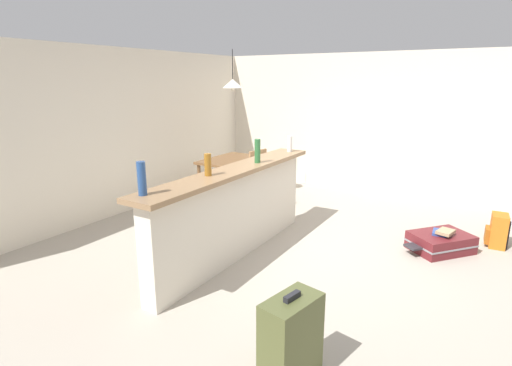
% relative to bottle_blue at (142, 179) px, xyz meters
% --- Properties ---
extents(ground_plane, '(13.00, 13.00, 0.05)m').
position_rel_bottle_blue_xyz_m(ground_plane, '(1.86, -0.66, -1.24)').
color(ground_plane, '#ADA393').
extents(wall_back, '(6.60, 0.10, 2.50)m').
position_rel_bottle_blue_xyz_m(wall_back, '(1.86, 2.39, 0.04)').
color(wall_back, silver).
rests_on(wall_back, ground_plane).
extents(wall_right, '(0.10, 6.00, 2.50)m').
position_rel_bottle_blue_xyz_m(wall_right, '(4.91, -0.36, 0.04)').
color(wall_right, silver).
rests_on(wall_right, ground_plane).
extents(partition_half_wall, '(2.80, 0.20, 1.02)m').
position_rel_bottle_blue_xyz_m(partition_half_wall, '(1.30, -0.08, -0.71)').
color(partition_half_wall, silver).
rests_on(partition_half_wall, ground_plane).
extents(bar_countertop, '(2.96, 0.40, 0.05)m').
position_rel_bottle_blue_xyz_m(bar_countertop, '(1.30, -0.08, -0.17)').
color(bar_countertop, '#93704C').
rests_on(bar_countertop, partition_half_wall).
extents(bottle_blue, '(0.08, 0.08, 0.30)m').
position_rel_bottle_blue_xyz_m(bottle_blue, '(0.00, 0.00, 0.00)').
color(bottle_blue, '#284C89').
rests_on(bottle_blue, bar_countertop).
extents(bottle_amber, '(0.07, 0.07, 0.23)m').
position_rel_bottle_blue_xyz_m(bottle_amber, '(0.87, -0.04, -0.03)').
color(bottle_amber, '#9E661E').
rests_on(bottle_amber, bar_countertop).
extents(bottle_green, '(0.07, 0.07, 0.29)m').
position_rel_bottle_blue_xyz_m(bottle_green, '(1.70, -0.13, -0.01)').
color(bottle_green, '#2D6B38').
rests_on(bottle_green, bar_countertop).
extents(bottle_white, '(0.07, 0.07, 0.22)m').
position_rel_bottle_blue_xyz_m(bottle_white, '(2.58, -0.12, -0.04)').
color(bottle_white, silver).
rests_on(bottle_white, bar_countertop).
extents(dining_table, '(1.10, 0.80, 0.74)m').
position_rel_bottle_blue_xyz_m(dining_table, '(3.10, 1.19, -0.57)').
color(dining_table, brown).
rests_on(dining_table, ground_plane).
extents(dining_chair_near_partition, '(0.46, 0.46, 0.93)m').
position_rel_bottle_blue_xyz_m(dining_chair_near_partition, '(3.11, 0.62, -0.70)').
color(dining_chair_near_partition, '#9E754C').
rests_on(dining_chair_near_partition, ground_plane).
extents(pendant_lamp, '(0.34, 0.34, 0.64)m').
position_rel_bottle_blue_xyz_m(pendant_lamp, '(3.15, 1.21, 0.76)').
color(pendant_lamp, black).
extents(suitcase_flat_maroon, '(0.85, 0.82, 0.22)m').
position_rel_bottle_blue_xyz_m(suitcase_flat_maroon, '(2.72, -2.14, -1.10)').
color(suitcase_flat_maroon, maroon).
rests_on(suitcase_flat_maroon, ground_plane).
extents(backpack_orange, '(0.29, 0.26, 0.42)m').
position_rel_bottle_blue_xyz_m(backpack_orange, '(3.23, -2.72, -1.01)').
color(backpack_orange, orange).
rests_on(backpack_orange, ground_plane).
extents(suitcase_upright_olive, '(0.48, 0.32, 0.67)m').
position_rel_bottle_blue_xyz_m(suitcase_upright_olive, '(-0.19, -1.54, -0.88)').
color(suitcase_upright_olive, '#51562D').
rests_on(suitcase_upright_olive, ground_plane).
extents(book_stack, '(0.28, 0.25, 0.07)m').
position_rel_bottle_blue_xyz_m(book_stack, '(2.69, -2.15, -0.96)').
color(book_stack, '#334C99').
rests_on(book_stack, suitcase_flat_maroon).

